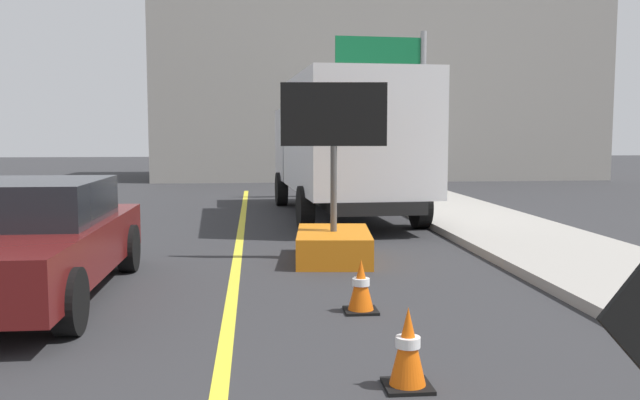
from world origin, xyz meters
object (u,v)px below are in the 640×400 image
object	(u,v)px
traffic_cone_mid_lane	(408,348)
arrow_board_trailer	(334,229)
pickup_car	(22,240)
highway_guide_sign	(398,84)
box_truck	(344,142)
traffic_cone_far_lane	(361,286)

from	to	relation	value
traffic_cone_mid_lane	arrow_board_trailer	bearing A→B (deg)	89.45
pickup_car	highway_guide_sign	xyz separation A→B (m)	(7.02, 12.00, 2.73)
arrow_board_trailer	box_truck	size ratio (longest dim) A/B	0.35
box_truck	traffic_cone_mid_lane	size ratio (longest dim) A/B	12.25
traffic_cone_far_lane	traffic_cone_mid_lane	bearing A→B (deg)	-89.80
arrow_board_trailer	pickup_car	bearing A→B (deg)	-152.52
traffic_cone_mid_lane	pickup_car	bearing A→B (deg)	140.13
traffic_cone_far_lane	box_truck	bearing A→B (deg)	83.62
highway_guide_sign	traffic_cone_far_lane	xyz separation A→B (m)	(-3.16, -13.00, -3.14)
arrow_board_trailer	box_truck	xyz separation A→B (m)	(0.88, 5.39, 1.27)
box_truck	traffic_cone_far_lane	xyz separation A→B (m)	(-0.94, -8.44, -1.46)
arrow_board_trailer	pickup_car	world-z (taller)	arrow_board_trailer
traffic_cone_mid_lane	box_truck	bearing A→B (deg)	84.98
arrow_board_trailer	pickup_car	xyz separation A→B (m)	(-3.91, -2.04, 0.22)
pickup_car	traffic_cone_mid_lane	bearing A→B (deg)	-39.87
pickup_car	highway_guide_sign	world-z (taller)	highway_guide_sign
arrow_board_trailer	traffic_cone_mid_lane	size ratio (longest dim) A/B	4.29
arrow_board_trailer	pickup_car	distance (m)	4.42
traffic_cone_mid_lane	traffic_cone_far_lane	world-z (taller)	traffic_cone_mid_lane
highway_guide_sign	box_truck	bearing A→B (deg)	-115.93
pickup_car	traffic_cone_far_lane	xyz separation A→B (m)	(3.86, -1.01, -0.41)
arrow_board_trailer	box_truck	distance (m)	5.61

